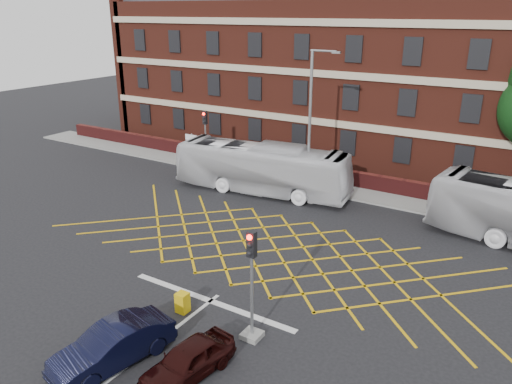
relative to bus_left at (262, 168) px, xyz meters
The scene contains 14 objects.
ground 10.34m from the bus_left, 60.32° to the right, with size 120.00×120.00×0.00m, color black.
victorian_building 15.46m from the bus_left, 68.01° to the left, with size 51.00×12.17×20.40m.
boundary_wall 6.62m from the bus_left, 39.24° to the left, with size 56.00×0.50×1.10m, color #4A1314.
far_pavement 6.15m from the bus_left, 31.76° to the left, with size 60.00×3.00×0.12m, color slate.
box_junction_hatching 8.68m from the bus_left, 53.65° to the right, with size 11.50×0.12×0.02m, color #CC990C.
stop_line 13.46m from the bus_left, 67.77° to the right, with size 8.00×0.30×0.02m, color silver.
bus_left is the anchor object (origin of this frame).
car_navy 17.81m from the bus_left, 75.08° to the right, with size 1.50×4.29×1.41m, color black.
car_maroon 17.84m from the bus_left, 66.43° to the right, with size 1.40×3.47×1.18m, color black.
traffic_light_near 15.61m from the bus_left, 59.99° to the right, with size 0.70×0.70×4.27m.
traffic_light_far 6.90m from the bus_left, 159.02° to the left, with size 0.70×0.70×4.27m.
street_lamp 3.47m from the bus_left, 14.83° to the left, with size 2.25×1.00×9.16m.
direction_signs 9.04m from the bus_left, 159.16° to the left, with size 1.10×0.16×2.20m.
utility_cabinet 14.36m from the bus_left, 71.38° to the right, with size 0.47×0.44×0.83m, color gold.
Camera 1 is at (11.01, -17.62, 11.36)m, focal length 35.00 mm.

